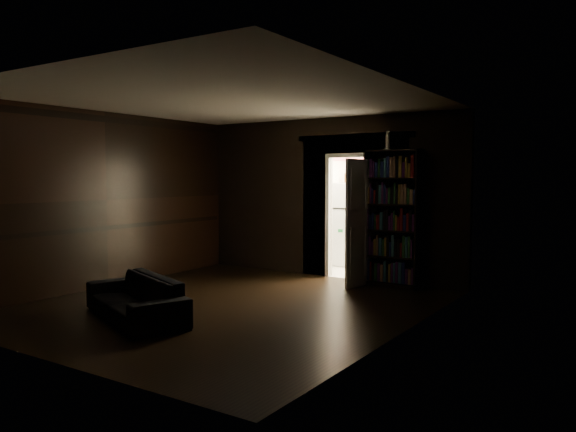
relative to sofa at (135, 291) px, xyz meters
The scene contains 9 objects.
ground 1.34m from the sofa, 66.57° to the left, with size 5.50×5.50×0.00m, color black.
room_walls 2.67m from the sofa, 77.38° to the left, with size 5.02×5.61×2.84m.
kitchen_alcove 5.23m from the sofa, 78.65° to the left, with size 2.20×1.80×2.60m.
sofa is the anchor object (origin of this frame).
bookshelf 4.23m from the sofa, 63.91° to the left, with size 0.90×0.32×2.20m, color black.
refrigerator 5.34m from the sofa, 85.51° to the left, with size 0.74×0.68×1.65m, color white.
door 3.84m from the sofa, 68.07° to the left, with size 0.85×0.05×2.05m, color white.
figurine 4.58m from the sofa, 65.21° to the left, with size 0.10×0.10×0.30m, color white.
bottles 5.52m from the sofa, 85.63° to the left, with size 0.66×0.08×0.27m, color black.
Camera 1 is at (4.83, -5.90, 1.77)m, focal length 35.00 mm.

